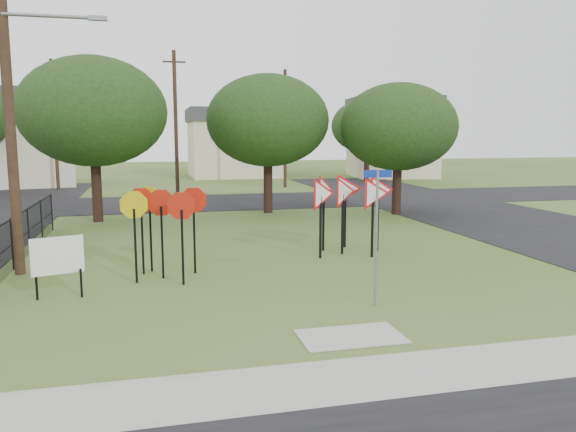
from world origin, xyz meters
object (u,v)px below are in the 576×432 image
object	(u,v)px
info_board	(58,258)
yield_sign_cluster	(347,195)
street_name_sign	(376,229)
stop_sign_cluster	(160,212)

from	to	relation	value
info_board	yield_sign_cluster	bearing A→B (deg)	21.39
street_name_sign	stop_sign_cluster	world-z (taller)	street_name_sign
street_name_sign	info_board	world-z (taller)	street_name_sign
street_name_sign	info_board	bearing A→B (deg)	161.75
stop_sign_cluster	info_board	size ratio (longest dim) A/B	1.64
street_name_sign	stop_sign_cluster	distance (m)	6.02
street_name_sign	yield_sign_cluster	xyz separation A→B (m)	(1.34, 5.63, 0.14)
street_name_sign	stop_sign_cluster	size ratio (longest dim) A/B	1.27
stop_sign_cluster	info_board	bearing A→B (deg)	-148.56
stop_sign_cluster	yield_sign_cluster	bearing A→B (deg)	16.85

